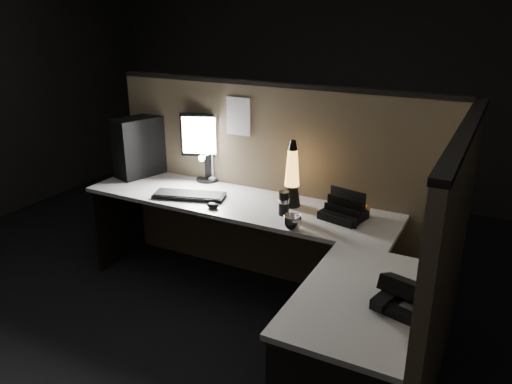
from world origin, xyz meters
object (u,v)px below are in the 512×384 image
at_px(monitor, 207,141).
at_px(desk_phone, 404,297).
at_px(lava_lamp, 292,179).
at_px(pc_tower, 142,146).
at_px(keyboard, 189,195).

distance_m(monitor, desk_phone, 2.10).
bearing_deg(lava_lamp, pc_tower, 176.52).
xyz_separation_m(pc_tower, lava_lamp, (1.36, -0.08, -0.04)).
relative_size(pc_tower, monitor, 0.89).
bearing_deg(monitor, lava_lamp, -33.45).
xyz_separation_m(pc_tower, desk_phone, (2.32, -1.00, -0.18)).
relative_size(monitor, lava_lamp, 1.14).
relative_size(pc_tower, keyboard, 0.92).
bearing_deg(keyboard, desk_phone, -40.62).
bearing_deg(keyboard, lava_lamp, -2.39).
bearing_deg(keyboard, monitor, 85.01).
xyz_separation_m(keyboard, desk_phone, (1.68, -0.72, 0.04)).
bearing_deg(pc_tower, monitor, 28.31).
bearing_deg(pc_tower, keyboard, -6.64).
bearing_deg(desk_phone, pc_tower, 171.42).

